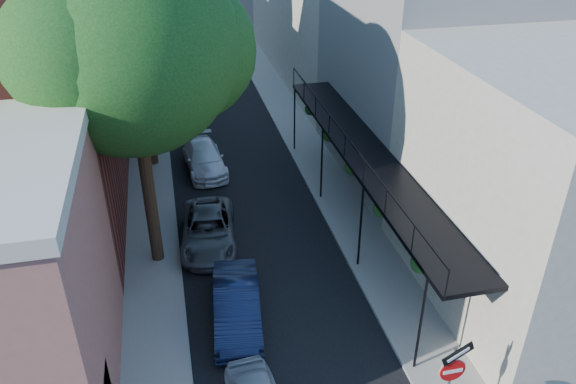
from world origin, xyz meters
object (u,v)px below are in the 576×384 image
oak_near (143,47)px  oak_mid (144,17)px  parked_car_f (183,82)px  parked_car_e (173,114)px  sign_post (452,373)px  parked_car_d (204,158)px  parked_car_b (237,305)px  parked_car_c (208,230)px

oak_near → oak_mid: bearing=90.4°
parked_car_f → parked_car_e: bearing=-97.5°
parked_car_f → sign_post: bearing=-77.7°
oak_near → sign_post: bearing=-54.9°
parked_car_d → parked_car_e: 6.05m
sign_post → parked_car_f: bearing=100.0°
oak_mid → parked_car_d: (2.02, -1.30, -6.44)m
sign_post → parked_car_e: sign_post is taller
parked_car_b → parked_car_c: bearing=101.5°
parked_car_c → parked_car_e: (-0.76, 12.16, 0.05)m
oak_mid → parked_car_f: size_ratio=2.40×
parked_car_b → parked_car_e: 16.77m
parked_car_b → parked_car_f: 22.12m
oak_mid → parked_car_b: (2.02, -12.10, -6.38)m
sign_post → parked_car_e: bearing=104.7°
oak_near → oak_mid: oak_near is taller
oak_near → parked_car_c: 7.43m
parked_car_e → parked_car_f: 5.47m
oak_near → parked_car_d: 10.05m
oak_mid → parked_car_e: 7.94m
sign_post → parked_car_c: (-5.00, 9.73, -1.42)m
parked_car_c → parked_car_d: 6.24m
oak_mid → parked_car_c: oak_mid is taller
parked_car_b → parked_car_d: (0.00, 10.80, -0.06)m
parked_car_c → parked_car_e: bearing=98.7°
parked_car_c → parked_car_e: size_ratio=1.14×
oak_near → oak_mid: 8.01m
oak_mid → parked_car_c: bearing=-78.1°
oak_mid → parked_car_b: oak_mid is taller
oak_mid → parked_car_e: size_ratio=2.63×
parked_car_c → oak_mid: bearing=107.0°
sign_post → parked_car_c: sign_post is taller
parked_car_e → parked_car_f: (0.93, 5.39, 0.04)m
sign_post → parked_car_b: size_ratio=0.73×
sign_post → parked_car_f: sign_post is taller
parked_car_c → parked_car_f: size_ratio=1.04×
parked_car_e → sign_post: bearing=-72.2°
sign_post → oak_mid: oak_mid is taller
parked_car_b → parked_car_f: parked_car_f is taller
sign_post → oak_mid: size_ratio=0.29×
parked_car_d → parked_car_e: (-1.20, 5.93, 0.05)m
parked_car_b → parked_car_f: bearing=96.7°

